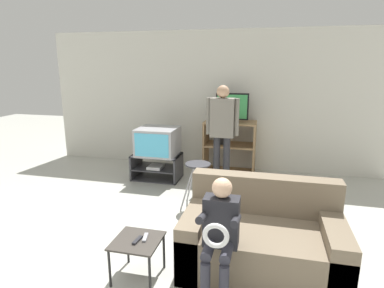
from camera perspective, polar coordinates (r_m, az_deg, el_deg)
name	(u,v)px	position (r m, az deg, el deg)	size (l,w,h in m)	color
wall_back	(209,101)	(6.20, 3.00, 7.67)	(6.40, 0.06, 2.60)	beige
tv_stand	(157,167)	(5.73, -6.25, -4.01)	(0.83, 0.53, 0.44)	#38383D
television_main	(158,141)	(5.60, -6.08, 0.49)	(0.67, 0.64, 0.47)	#9E9EA3
media_shelf	(230,147)	(5.96, 6.69, -0.51)	(0.93, 0.50, 0.97)	#9E7A51
television_flat	(232,108)	(5.79, 7.14, 6.32)	(0.58, 0.20, 0.51)	black
folding_stool	(198,172)	(4.47, 1.05, -4.96)	(0.43, 0.39, 0.65)	#99999E
snack_table	(137,245)	(3.18, -9.70, -17.21)	(0.43, 0.43, 0.39)	#38332D
remote_control_black	(137,240)	(3.13, -9.68, -16.50)	(0.04, 0.14, 0.02)	#232328
remote_control_white	(145,237)	(3.16, -8.30, -16.11)	(0.04, 0.14, 0.02)	gray
couch	(262,240)	(3.36, 12.29, -16.36)	(1.51, 0.90, 0.86)	#756651
person_standing_adult	(222,126)	(5.20, 5.40, 3.21)	(0.53, 0.20, 1.66)	#2D2D33
person_seated_child	(220,230)	(2.77, 4.96, -15.04)	(0.33, 0.43, 1.07)	#2D2D38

